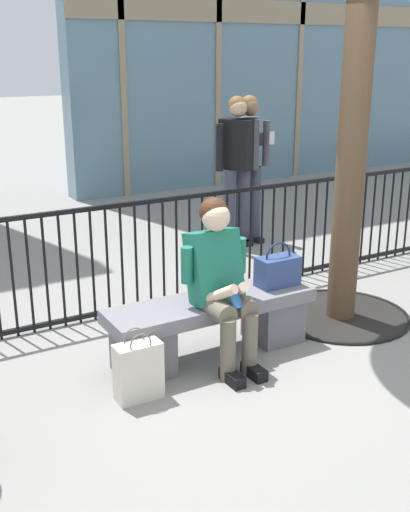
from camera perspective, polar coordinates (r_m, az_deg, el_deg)
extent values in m
plane|color=gray|center=(4.78, 0.61, -8.91)|extent=(60.00, 60.00, 0.00)
cube|color=slate|center=(4.61, 0.62, -4.48)|extent=(1.60, 0.44, 0.10)
cube|color=slate|center=(4.47, -5.65, -8.49)|extent=(0.36, 0.37, 0.35)
cube|color=slate|center=(4.98, 6.19, -5.61)|extent=(0.36, 0.37, 0.35)
cylinder|color=#6B6051|center=(4.39, 0.74, -4.65)|extent=(0.15, 0.40, 0.15)
cylinder|color=#6B6051|center=(4.34, 2.10, -8.51)|extent=(0.11, 0.11, 0.45)
cube|color=black|center=(4.38, 2.49, -10.98)|extent=(0.09, 0.22, 0.08)
cylinder|color=#6B6051|center=(4.48, 2.73, -4.20)|extent=(0.15, 0.40, 0.15)
cylinder|color=#6B6051|center=(4.43, 4.09, -7.97)|extent=(0.11, 0.11, 0.45)
cube|color=black|center=(4.47, 4.47, -10.40)|extent=(0.09, 0.22, 0.08)
cube|color=#1E7259|center=(4.46, 0.83, -0.98)|extent=(0.36, 0.30, 0.55)
cylinder|color=#1E7259|center=(4.35, -1.66, -0.83)|extent=(0.08, 0.08, 0.26)
cylinder|color=beige|center=(4.29, 1.41, -3.50)|extent=(0.16, 0.28, 0.20)
cylinder|color=#1E7259|center=(4.56, 3.21, 0.06)|extent=(0.08, 0.08, 0.26)
cylinder|color=beige|center=(4.37, 3.21, -3.11)|extent=(0.16, 0.28, 0.20)
cube|color=#2D6BB7|center=(4.29, 2.74, -3.80)|extent=(0.07, 0.10, 0.13)
sphere|color=beige|center=(4.34, 0.99, 3.57)|extent=(0.20, 0.20, 0.20)
sphere|color=#472816|center=(4.36, 0.79, 4.04)|extent=(0.20, 0.20, 0.20)
cube|color=#33477F|center=(4.85, 6.61, -1.38)|extent=(0.33, 0.18, 0.23)
torus|color=#1E2A4C|center=(4.81, 6.66, -0.04)|extent=(0.23, 0.02, 0.23)
cube|color=beige|center=(4.15, -6.06, -10.37)|extent=(0.31, 0.15, 0.39)
torus|color=slate|center=(4.01, -5.85, -7.98)|extent=(0.15, 0.01, 0.15)
torus|color=slate|center=(4.10, -6.47, -7.41)|extent=(0.15, 0.01, 0.15)
cylinder|color=#383D4C|center=(7.26, 2.22, 4.32)|extent=(0.13, 0.13, 0.90)
cube|color=black|center=(7.33, 2.34, 1.07)|extent=(0.09, 0.22, 0.06)
cylinder|color=#383D4C|center=(7.36, 3.54, 4.50)|extent=(0.13, 0.13, 0.90)
cube|color=black|center=(7.44, 3.65, 1.29)|extent=(0.09, 0.22, 0.06)
cube|color=black|center=(7.17, 2.97, 10.09)|extent=(0.37, 0.44, 0.56)
cylinder|color=black|center=(7.05, 1.34, 9.81)|extent=(0.08, 0.08, 0.52)
cylinder|color=black|center=(7.30, 4.54, 10.04)|extent=(0.08, 0.08, 0.52)
sphere|color=#DBAD89|center=(7.13, 3.03, 13.28)|extent=(0.20, 0.20, 0.20)
sphere|color=olive|center=(7.14, 2.94, 13.53)|extent=(0.20, 0.20, 0.20)
cube|color=black|center=(7.22, 5.05, 10.49)|extent=(0.07, 0.01, 0.14)
cylinder|color=#383D4C|center=(7.38, 3.28, 4.54)|extent=(0.13, 0.13, 0.90)
cube|color=black|center=(7.45, 3.39, 1.33)|extent=(0.09, 0.22, 0.06)
cylinder|color=#383D4C|center=(7.49, 4.57, 4.71)|extent=(0.13, 0.13, 0.90)
cube|color=black|center=(7.56, 4.66, 1.55)|extent=(0.09, 0.22, 0.06)
cube|color=#4C4751|center=(7.30, 4.05, 10.21)|extent=(0.40, 0.44, 0.56)
cylinder|color=#4C4751|center=(7.17, 2.47, 9.94)|extent=(0.08, 0.08, 0.52)
cylinder|color=#4C4751|center=(7.43, 5.58, 10.15)|extent=(0.08, 0.08, 0.52)
sphere|color=#8E664C|center=(7.26, 4.12, 13.34)|extent=(0.20, 0.20, 0.20)
sphere|color=olive|center=(7.27, 4.04, 13.59)|extent=(0.20, 0.20, 0.20)
cube|color=silver|center=(7.35, 6.08, 10.60)|extent=(0.07, 0.01, 0.14)
cylinder|color=black|center=(5.10, -17.05, -1.93)|extent=(0.02, 0.02, 0.98)
cylinder|color=black|center=(5.13, -15.64, -1.69)|extent=(0.02, 0.02, 0.98)
cylinder|color=black|center=(5.16, -14.25, -1.46)|extent=(0.02, 0.02, 0.98)
cylinder|color=black|center=(5.19, -12.87, -1.23)|extent=(0.02, 0.02, 0.98)
cylinder|color=black|center=(5.23, -11.51, -1.00)|extent=(0.02, 0.02, 0.98)
cylinder|color=black|center=(5.27, -10.17, -0.77)|extent=(0.02, 0.02, 0.98)
cylinder|color=black|center=(5.31, -8.85, -0.55)|extent=(0.02, 0.02, 0.98)
cylinder|color=black|center=(5.36, -7.55, -0.33)|extent=(0.02, 0.02, 0.98)
cylinder|color=black|center=(5.41, -6.27, -0.11)|extent=(0.02, 0.02, 0.98)
cylinder|color=black|center=(5.46, -5.02, 0.10)|extent=(0.02, 0.02, 0.98)
cylinder|color=black|center=(5.51, -3.79, 0.31)|extent=(0.02, 0.02, 0.98)
cylinder|color=black|center=(5.57, -2.59, 0.51)|extent=(0.02, 0.02, 0.98)
cylinder|color=black|center=(5.62, -1.41, 0.71)|extent=(0.02, 0.02, 0.98)
cylinder|color=black|center=(5.69, -0.25, 0.91)|extent=(0.02, 0.02, 0.98)
cylinder|color=black|center=(5.75, 0.88, 1.10)|extent=(0.02, 0.02, 0.98)
cylinder|color=black|center=(5.81, 1.98, 1.28)|extent=(0.02, 0.02, 0.98)
cylinder|color=black|center=(5.88, 3.07, 1.47)|extent=(0.02, 0.02, 0.98)
cylinder|color=black|center=(5.95, 4.12, 1.64)|extent=(0.02, 0.02, 0.98)
cylinder|color=black|center=(6.02, 5.15, 1.82)|extent=(0.02, 0.02, 0.98)
cylinder|color=black|center=(6.10, 6.16, 1.98)|extent=(0.02, 0.02, 0.98)
cylinder|color=black|center=(6.17, 7.14, 2.15)|extent=(0.02, 0.02, 0.98)
cylinder|color=black|center=(6.25, 8.10, 2.30)|extent=(0.02, 0.02, 0.98)
cylinder|color=black|center=(6.33, 9.04, 2.46)|extent=(0.02, 0.02, 0.98)
cylinder|color=black|center=(6.41, 9.95, 2.61)|extent=(0.02, 0.02, 0.98)
cylinder|color=black|center=(6.49, 10.84, 2.75)|extent=(0.02, 0.02, 0.98)
cylinder|color=black|center=(6.58, 11.71, 2.89)|extent=(0.02, 0.02, 0.98)
cylinder|color=black|center=(6.66, 12.56, 3.03)|extent=(0.02, 0.02, 0.98)
cylinder|color=black|center=(6.75, 13.38, 3.16)|extent=(0.02, 0.02, 0.98)
cylinder|color=black|center=(6.84, 14.18, 3.29)|extent=(0.02, 0.02, 0.98)
cylinder|color=black|center=(6.93, 14.97, 3.41)|extent=(0.02, 0.02, 0.98)
cylinder|color=black|center=(7.02, 15.73, 3.53)|extent=(0.02, 0.02, 0.98)
cylinder|color=black|center=(7.11, 16.47, 3.65)|extent=(0.02, 0.02, 0.98)
cylinder|color=black|center=(7.20, 17.20, 3.76)|extent=(0.02, 0.02, 0.98)
cylinder|color=black|center=(7.30, 17.90, 3.87)|extent=(0.02, 0.02, 0.98)
cube|color=black|center=(5.61, -4.90, -4.20)|extent=(9.41, 0.04, 0.04)
cube|color=black|center=(5.33, -5.16, 4.93)|extent=(9.41, 0.04, 0.04)
cylinder|color=black|center=(5.55, 12.15, -5.28)|extent=(1.15, 1.15, 0.01)
torus|color=black|center=(5.55, 12.15, -5.23)|extent=(1.18, 1.18, 0.03)
cylinder|color=brown|center=(5.14, 13.40, 12.36)|extent=(0.24, 0.24, 3.40)
cube|color=gray|center=(12.12, 12.13, 20.62)|extent=(10.02, 0.04, 0.36)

